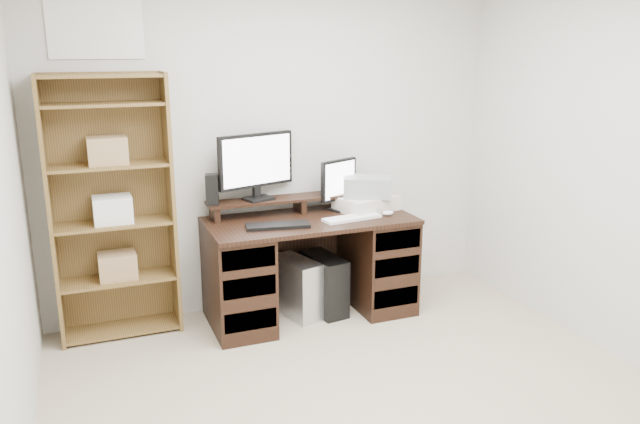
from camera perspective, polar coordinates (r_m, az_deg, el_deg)
room at (r=2.91m, az=8.02°, el=0.69°), size 3.54×4.04×2.54m
desk at (r=4.64m, az=-0.96°, el=-4.87°), size 1.50×0.70×0.75m
riser_shelf at (r=4.70m, az=-1.87°, el=1.14°), size 1.40×0.22×0.12m
monitor_wide at (r=4.56m, az=-5.86°, el=4.49°), size 0.60×0.23×0.49m
monitor_small at (r=4.73m, az=1.72°, el=2.70°), size 0.34×0.20×0.39m
speaker at (r=4.48m, az=-9.84°, el=2.04°), size 0.11×0.11×0.22m
keyboard_black at (r=4.31m, az=-3.88°, el=-1.25°), size 0.46×0.22×0.02m
keyboard_white at (r=4.51m, az=2.93°, el=-0.55°), size 0.45×0.19×0.02m
mouse at (r=4.64m, az=6.23°, el=-0.09°), size 0.09×0.07×0.03m
printer at (r=4.77m, az=4.26°, el=0.83°), size 0.50×0.43×0.11m
basket at (r=4.74m, az=4.29°, el=2.35°), size 0.42×0.37×0.15m
tower_silver at (r=4.70m, az=-2.17°, el=-6.89°), size 0.30×0.47×0.44m
tower_black at (r=4.75m, az=0.37°, el=-6.58°), size 0.25×0.46×0.44m
bookshelf at (r=4.44m, az=-18.46°, el=0.53°), size 0.80×0.30×1.80m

